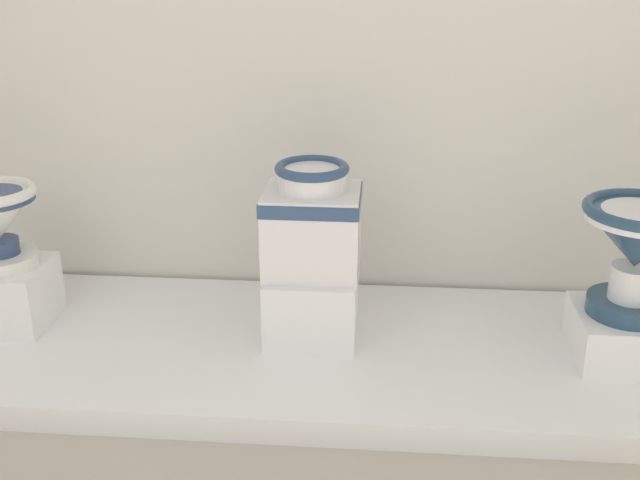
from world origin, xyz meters
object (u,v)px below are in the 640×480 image
(plinth_block_pale_glazed, at_px, (623,335))
(antique_toilet_pale_glazed, at_px, (638,242))
(antique_toilet_squat_floral, at_px, (312,218))
(plinth_block_slender_white, at_px, (9,294))
(plinth_block_squat_floral, at_px, (312,301))

(plinth_block_pale_glazed, bearing_deg, antique_toilet_pale_glazed, -90.00)
(antique_toilet_squat_floral, height_order, plinth_block_pale_glazed, antique_toilet_squat_floral)
(plinth_block_slender_white, height_order, plinth_block_squat_floral, plinth_block_squat_floral)
(plinth_block_squat_floral, height_order, plinth_block_pale_glazed, plinth_block_squat_floral)
(antique_toilet_pale_glazed, bearing_deg, plinth_block_pale_glazed, 90.00)
(plinth_block_squat_floral, height_order, antique_toilet_pale_glazed, antique_toilet_pale_glazed)
(plinth_block_squat_floral, bearing_deg, antique_toilet_squat_floral, 0.00)
(antique_toilet_squat_floral, xyz_separation_m, antique_toilet_pale_glazed, (1.14, -0.10, -0.01))
(plinth_block_squat_floral, xyz_separation_m, antique_toilet_squat_floral, (0.00, 0.00, 0.34))
(plinth_block_slender_white, distance_m, antique_toilet_squat_floral, 1.24)
(antique_toilet_squat_floral, distance_m, antique_toilet_pale_glazed, 1.14)
(antique_toilet_pale_glazed, bearing_deg, plinth_block_slender_white, 178.17)
(plinth_block_squat_floral, xyz_separation_m, plinth_block_pale_glazed, (1.14, -0.10, -0.04))
(antique_toilet_squat_floral, relative_size, plinth_block_pale_glazed, 1.18)
(plinth_block_slender_white, relative_size, antique_toilet_pale_glazed, 0.77)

